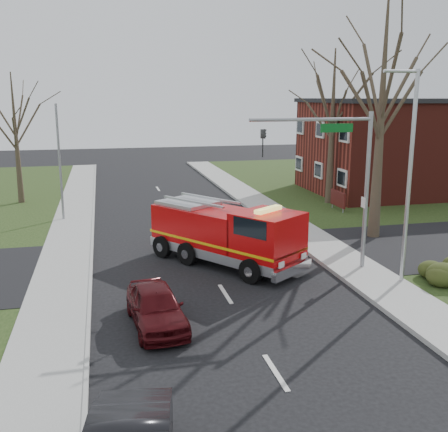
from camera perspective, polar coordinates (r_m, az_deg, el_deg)
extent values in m
plane|color=black|center=(20.29, 0.15, -8.50)|extent=(120.00, 120.00, 0.00)
cube|color=gray|center=(22.43, 15.87, -6.69)|extent=(2.40, 80.00, 0.15)
cube|color=gray|center=(19.87, -17.77, -9.39)|extent=(2.40, 80.00, 0.15)
cube|color=maroon|center=(43.41, 19.60, 7.00)|extent=(15.00, 10.00, 7.00)
cube|color=black|center=(43.23, 19.97, 11.75)|extent=(15.40, 10.40, 0.30)
cube|color=silver|center=(40.03, 10.26, 4.94)|extent=(0.12, 1.40, 1.20)
cube|color=#481211|center=(34.88, 12.31, 1.86)|extent=(0.12, 2.00, 1.00)
cylinder|color=gray|center=(34.26, 12.84, 0.87)|extent=(0.08, 0.08, 0.90)
cylinder|color=gray|center=(35.67, 11.73, 1.39)|extent=(0.08, 0.08, 0.90)
cone|color=#362B1F|center=(28.08, 16.66, 9.51)|extent=(0.64, 0.64, 12.00)
cone|color=#362B1F|center=(36.80, 11.67, 9.29)|extent=(0.56, 0.56, 10.50)
cone|color=#362B1F|center=(38.90, -21.68, 7.72)|extent=(0.44, 0.44, 9.00)
cylinder|color=gray|center=(23.00, 15.24, 2.42)|extent=(0.18, 0.18, 6.80)
cylinder|color=gray|center=(21.54, 9.53, 10.32)|extent=(5.20, 0.14, 0.14)
cube|color=#0C591E|center=(22.01, 12.17, 9.35)|extent=(1.40, 0.06, 0.35)
imported|color=black|center=(20.88, 4.35, 9.42)|extent=(0.22, 0.18, 1.10)
cylinder|color=#B7BABF|center=(21.53, 19.51, 3.60)|extent=(0.16, 0.16, 8.40)
cylinder|color=#B7BABF|center=(20.93, 18.71, 14.70)|extent=(1.40, 0.12, 0.12)
cylinder|color=gray|center=(32.71, -17.44, 5.46)|extent=(0.14, 0.14, 7.00)
cube|color=#BD080A|center=(24.19, -1.97, -1.36)|extent=(4.79, 5.36, 1.96)
cube|color=#BD080A|center=(21.94, 4.78, -2.52)|extent=(3.38, 3.38, 2.24)
cube|color=#B7BABF|center=(23.67, 0.02, -3.67)|extent=(6.20, 7.36, 0.42)
cube|color=#E5B20C|center=(23.53, 0.02, -2.47)|extent=(6.21, 7.36, 0.11)
cube|color=black|center=(21.19, 7.03, -1.17)|extent=(1.79, 1.30, 0.79)
cube|color=#E5D866|center=(21.64, 4.84, 0.70)|extent=(1.41, 1.13, 0.17)
cylinder|color=black|center=(21.28, 2.95, -6.01)|extent=(0.86, 1.03, 1.03)
cylinder|color=black|center=(23.14, 6.72, -4.51)|extent=(0.86, 1.03, 1.03)
cylinder|color=black|center=(24.79, -6.71, -3.33)|extent=(0.86, 1.03, 1.03)
cylinder|color=black|center=(26.40, -2.79, -2.24)|extent=(0.86, 1.03, 1.03)
imported|color=#420A0D|center=(17.54, -7.40, -9.74)|extent=(1.96, 4.13, 1.36)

